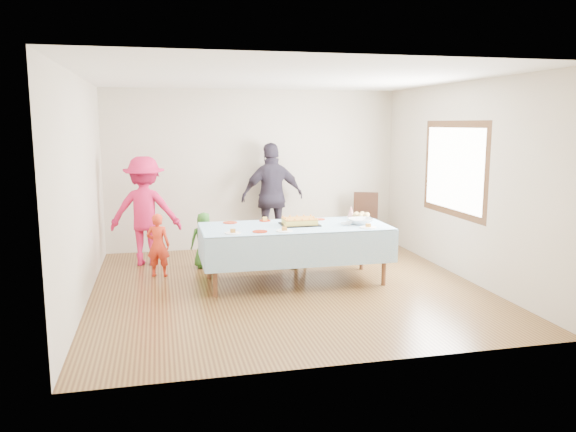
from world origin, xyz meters
The scene contains 22 objects.
ground centered at (0.00, 0.00, 0.00)m, with size 5.00×5.00×0.00m, color #4B2A15.
room_walls centered at (0.05, 0.00, 1.77)m, with size 5.04×5.04×2.72m.
party_table centered at (0.15, 0.19, 0.72)m, with size 2.50×1.10×0.78m.
birthday_cake centered at (0.23, 0.23, 0.82)m, with size 0.51×0.39×0.09m.
rolls_tray centered at (1.20, 0.48, 0.82)m, with size 0.33×0.33×0.10m.
punch_bowl centered at (1.05, 0.10, 0.82)m, with size 0.33×0.33×0.08m, color silver.
party_hat centered at (1.11, 0.65, 0.87)m, with size 0.10×0.10×0.18m, color silver.
fork_pile centered at (0.87, 0.04, 0.81)m, with size 0.24×0.18×0.07m, color white, non-canonical shape.
plate_red_far_a centered at (-0.67, 0.59, 0.79)m, with size 0.20×0.20×0.01m, color #B8260D.
plate_red_far_b centered at (-0.17, 0.63, 0.79)m, with size 0.16×0.16×0.01m, color #B8260D.
plate_red_far_c centered at (0.26, 0.57, 0.79)m, with size 0.18×0.18×0.01m, color #B8260D.
plate_red_far_d centered at (0.61, 0.57, 0.79)m, with size 0.16×0.16×0.01m, color #B8260D.
plate_red_near centered at (-0.38, -0.14, 0.79)m, with size 0.19×0.19×0.01m, color #B8260D.
plate_white_left centered at (-0.73, -0.16, 0.79)m, with size 0.20×0.20×0.01m, color white.
plate_white_mid centered at (-0.07, -0.17, 0.79)m, with size 0.21×0.21×0.01m, color white.
plate_white_right centered at (1.06, -0.18, 0.79)m, with size 0.22×0.22×0.01m, color white.
dining_chair centered at (1.82, 1.93, 0.54)m, with size 0.55×0.55×0.97m.
toddler_left centered at (-1.64, 0.90, 0.45)m, with size 0.33×0.22×0.90m, color red.
toddler_mid centered at (-0.98, 1.25, 0.42)m, with size 0.41×0.27×0.84m, color #2E6622.
toddler_right centered at (0.34, 0.90, 0.38)m, with size 0.37×0.29×0.77m, color tan.
adult_left centered at (-1.82, 1.66, 0.82)m, with size 1.07×0.61×1.65m, color #C71849.
adult_right centered at (0.26, 2.20, 0.91)m, with size 1.07×0.44×1.82m, color #312A3B.
Camera 1 is at (-1.60, -7.00, 2.14)m, focal length 35.00 mm.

